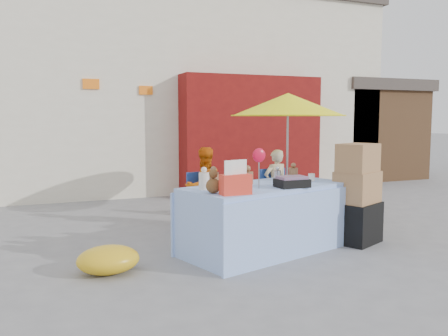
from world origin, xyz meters
name	(u,v)px	position (x,y,z in m)	size (l,w,h in m)	color
ground	(239,252)	(0.00, 0.00, 0.00)	(80.00, 80.00, 0.00)	slate
backdrop	(142,65)	(0.52, 7.52, 3.10)	(14.00, 8.00, 7.80)	silver
market_table	(265,217)	(0.33, -0.08, 0.43)	(2.38, 1.59, 1.32)	#9AC0F7
chair_left	(207,212)	(0.07, 1.34, 0.26)	(0.52, 0.51, 0.85)	navy
chair_right	(279,206)	(1.32, 1.34, 0.26)	(0.52, 0.51, 0.85)	navy
vendor_orange	(204,187)	(0.07, 1.48, 0.62)	(0.60, 0.47, 1.23)	#D65C0B
vendor_beige	(275,185)	(1.32, 1.48, 0.58)	(0.42, 0.28, 1.17)	beige
umbrella	(288,105)	(1.62, 1.63, 1.89)	(1.90, 1.90, 2.09)	gray
box_stack	(357,197)	(1.64, -0.20, 0.62)	(0.75, 0.70, 1.34)	black
tarp_bundle	(108,260)	(-1.65, -0.22, 0.15)	(0.67, 0.54, 0.30)	gold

